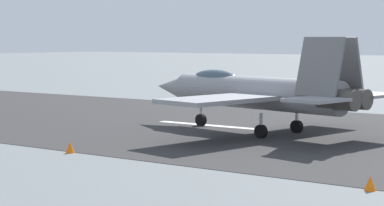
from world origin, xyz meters
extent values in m
plane|color=slate|center=(0.00, 0.00, 0.00)|extent=(400.00, 400.00, 0.00)
cube|color=#313030|center=(0.00, 0.00, 0.01)|extent=(240.00, 26.00, 0.02)
cube|color=white|center=(0.16, 0.00, 0.02)|extent=(8.00, 0.70, 0.00)
cylinder|color=gray|center=(-3.89, 1.35, 2.36)|extent=(12.14, 4.17, 1.92)
cone|color=gray|center=(3.36, -0.05, 2.36)|extent=(3.03, 2.13, 1.63)
ellipsoid|color=#3F5160|center=(-0.57, 0.71, 3.08)|extent=(3.74, 1.77, 1.10)
cylinder|color=#47423D|center=(-9.83, 3.06, 2.36)|extent=(2.37, 1.50, 1.10)
cylinder|color=#47423D|center=(-10.04, 1.98, 2.36)|extent=(2.37, 1.50, 1.10)
cube|color=gray|center=(-4.07, 5.66, 2.26)|extent=(4.57, 7.00, 0.24)
cube|color=gray|center=(-5.67, -2.57, 2.26)|extent=(4.57, 7.00, 0.24)
cube|color=gray|center=(-9.47, 4.88, 2.46)|extent=(2.89, 3.21, 0.16)
cube|color=gray|center=(-10.39, 0.17, 2.46)|extent=(2.89, 3.21, 0.16)
cube|color=slate|center=(-8.85, 3.23, 4.06)|extent=(2.73, 1.42, 3.14)
cube|color=slate|center=(-9.20, 1.47, 4.06)|extent=(2.73, 1.42, 3.14)
cylinder|color=silver|center=(0.64, 0.47, 0.70)|extent=(0.18, 0.18, 1.40)
cylinder|color=black|center=(0.64, 0.47, 0.38)|extent=(0.80, 0.44, 0.76)
cylinder|color=silver|center=(-5.35, 3.27, 0.70)|extent=(0.18, 0.18, 1.40)
cylinder|color=black|center=(-5.35, 3.27, 0.38)|extent=(0.80, 0.44, 0.76)
cylinder|color=silver|center=(-5.96, 0.12, 0.70)|extent=(0.18, 0.18, 1.40)
cylinder|color=black|center=(-5.96, 0.12, 0.38)|extent=(0.80, 0.44, 0.76)
cone|color=orange|center=(-15.62, 13.17, 0.28)|extent=(0.44, 0.44, 0.55)
cone|color=orange|center=(-0.40, 13.17, 0.28)|extent=(0.44, 0.44, 0.55)
camera|label=1|loc=(-25.33, 38.12, 5.50)|focal=67.70mm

